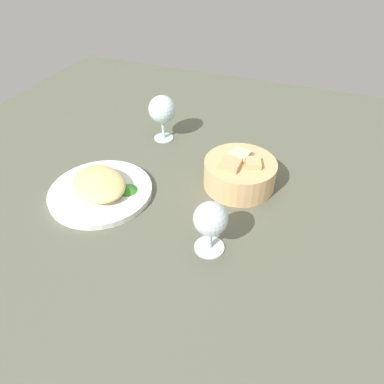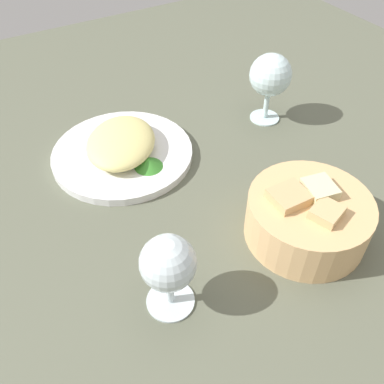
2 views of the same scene
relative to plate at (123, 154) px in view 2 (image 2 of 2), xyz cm
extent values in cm
cube|color=#585C4A|center=(10.18, 12.78, -1.70)|extent=(140.00, 140.00, 2.00)
cylinder|color=white|center=(0.00, 0.00, 0.00)|extent=(24.43, 24.43, 1.40)
ellipsoid|color=#DED080|center=(0.00, 0.00, 2.52)|extent=(18.99, 17.91, 3.63)
cone|color=#38862B|center=(6.18, 2.08, 1.54)|extent=(4.82, 4.82, 1.67)
cylinder|color=tan|center=(29.69, 15.38, 2.68)|extent=(17.23, 17.23, 6.76)
cube|color=tan|center=(32.61, 15.07, 5.44)|extent=(4.65, 4.89, 3.94)
cube|color=beige|center=(28.89, 17.28, 5.38)|extent=(5.08, 4.74, 4.37)
cube|color=tan|center=(27.86, 13.05, 4.97)|extent=(4.56, 5.04, 4.93)
cylinder|color=silver|center=(29.63, -6.60, -0.40)|extent=(6.15, 6.15, 0.60)
cylinder|color=silver|center=(29.63, -6.60, 2.00)|extent=(1.00, 1.00, 4.20)
sphere|color=silver|center=(29.63, -6.60, 7.46)|extent=(6.73, 6.73, 6.73)
cylinder|color=silver|center=(3.21, 28.82, -0.40)|extent=(5.70, 5.70, 0.60)
cylinder|color=silver|center=(3.21, 28.82, 2.34)|extent=(1.00, 1.00, 4.87)
sphere|color=silver|center=(3.21, 28.82, 8.66)|extent=(7.77, 7.77, 7.77)
camera|label=1|loc=(43.19, -51.20, 52.63)|focal=32.36mm
camera|label=2|loc=(55.46, -18.75, 46.30)|focal=39.17mm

